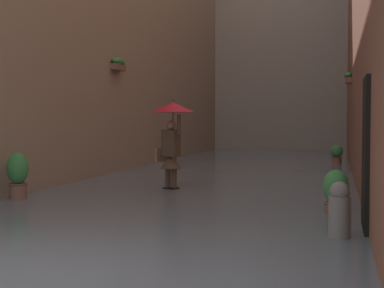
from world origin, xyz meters
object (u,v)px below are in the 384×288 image
person_wading (172,129)px  mooring_bollard (339,213)px  potted_plant_far_left (336,193)px  potted_plant_mid_left (337,154)px  potted_plant_far_right (18,176)px

person_wading → mooring_bollard: size_ratio=2.56×
potted_plant_far_left → potted_plant_mid_left: size_ratio=1.10×
potted_plant_far_right → mooring_bollard: potted_plant_far_right is taller
potted_plant_far_left → potted_plant_mid_left: potted_plant_far_left is taller
potted_plant_far_right → potted_plant_mid_left: 12.43m
potted_plant_far_right → potted_plant_far_left: bearing=178.7°
potted_plant_far_left → potted_plant_far_right: bearing=-1.3°
person_wading → potted_plant_far_left: size_ratio=2.60×
potted_plant_far_right → person_wading: bearing=-135.6°
person_wading → potted_plant_far_left: (-3.54, 2.47, -0.99)m
potted_plant_mid_left → person_wading: bearing=67.7°
potted_plant_mid_left → potted_plant_far_right: bearing=61.6°
mooring_bollard → potted_plant_far_right: bearing=-18.6°
person_wading → potted_plant_far_left: bearing=145.0°
potted_plant_far_left → mooring_bollard: (-0.05, 1.88, -0.02)m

